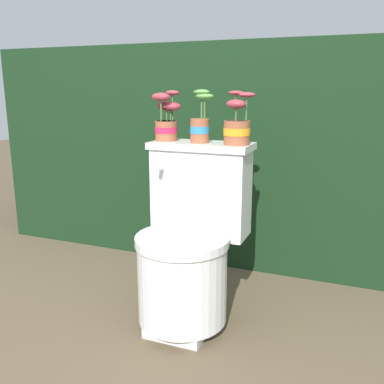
% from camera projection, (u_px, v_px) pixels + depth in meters
% --- Properties ---
extents(ground_plane, '(12.00, 12.00, 0.00)m').
position_uv_depth(ground_plane, '(164.00, 324.00, 1.89)').
color(ground_plane, brown).
extents(hedge_backdrop, '(2.98, 0.89, 1.26)m').
position_uv_depth(hedge_backdrop, '(238.00, 149.00, 2.78)').
color(hedge_backdrop, black).
rests_on(hedge_backdrop, ground).
extents(toilet, '(0.45, 0.52, 0.78)m').
position_uv_depth(toilet, '(189.00, 245.00, 1.86)').
color(toilet, silver).
rests_on(toilet, ground).
extents(potted_plant_left, '(0.12, 0.12, 0.22)m').
position_uv_depth(potted_plant_left, '(166.00, 120.00, 1.93)').
color(potted_plant_left, '#9E5638').
rests_on(potted_plant_left, toilet).
extents(potted_plant_midleft, '(0.10, 0.10, 0.23)m').
position_uv_depth(potted_plant_midleft, '(200.00, 122.00, 1.86)').
color(potted_plant_midleft, '#9E5638').
rests_on(potted_plant_midleft, toilet).
extents(potted_plant_middle, '(0.13, 0.11, 0.22)m').
position_uv_depth(potted_plant_middle, '(237.00, 127.00, 1.79)').
color(potted_plant_middle, '#9E5638').
rests_on(potted_plant_middle, toilet).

